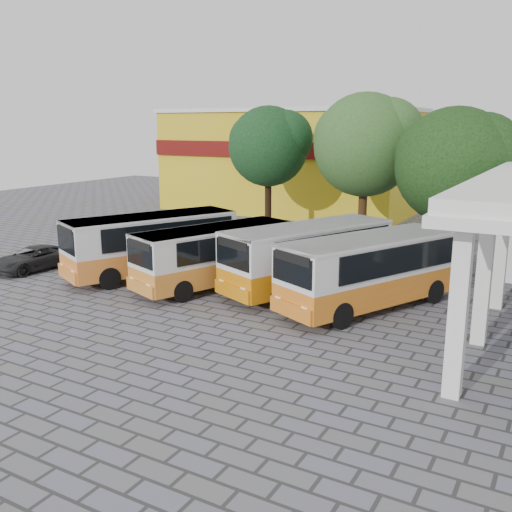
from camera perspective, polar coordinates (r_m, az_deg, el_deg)
The scene contains 10 objects.
ground at distance 21.25m, azimuth -1.01°, elevation -6.41°, with size 90.00×90.00×0.00m, color #5D5D5E.
shophouse_block at distance 48.24m, azimuth 3.49°, elevation 9.55°, with size 20.40×10.40×8.30m.
bus_far_left at distance 27.43m, azimuth -10.40°, elevation 1.48°, with size 5.60×8.66×2.91m.
bus_centre_left at distance 25.20m, azimuth -4.11°, elevation 0.34°, with size 4.71×7.95×2.68m.
bus_centre_right at distance 24.58m, azimuth 5.27°, elevation 0.27°, with size 5.36×8.57×2.88m.
bus_far_right at distance 22.58m, azimuth 11.42°, elevation -1.12°, with size 5.52×8.52×2.86m.
tree_left at distance 37.59m, azimuth 1.36°, elevation 11.15°, with size 5.44×5.18×8.27m.
tree_middle at distance 33.91m, azimuth 11.01°, elevation 11.17°, with size 6.24×5.94×8.89m.
tree_right at distance 30.43m, azimuth 19.39°, elevation 8.87°, with size 6.13×5.84×7.98m.
parked_car at distance 30.38m, azimuth -21.39°, elevation -0.23°, with size 1.91×4.14×1.15m, color black.
Camera 1 is at (10.22, -17.24, 7.07)m, focal length 40.00 mm.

